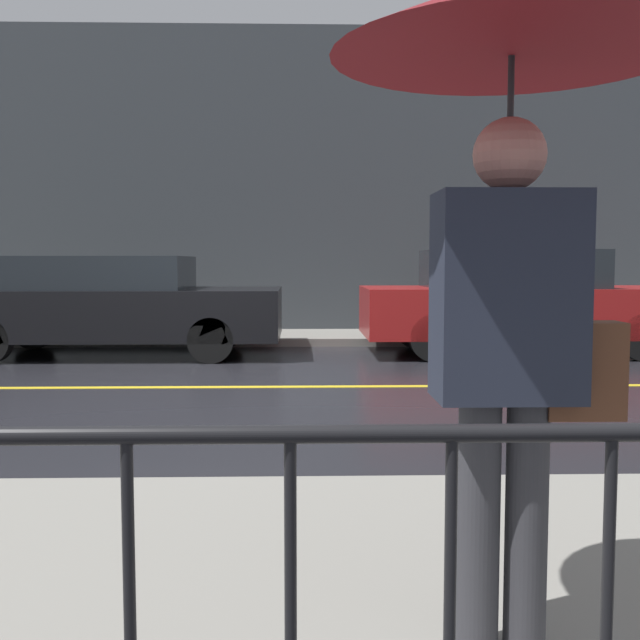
{
  "coord_description": "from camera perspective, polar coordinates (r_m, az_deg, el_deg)",
  "views": [
    {
      "loc": [
        0.94,
        -8.02,
        1.36
      ],
      "look_at": [
        1.07,
        -3.1,
        0.97
      ],
      "focal_mm": 42.0,
      "sensor_mm": 36.0,
      "label": 1
    }
  ],
  "objects": [
    {
      "name": "building_storefront",
      "position": [
        13.86,
        -5.48,
        10.34
      ],
      "size": [
        28.0,
        0.3,
        5.55
      ],
      "color": "#383D42",
      "rests_on": "ground_plane"
    },
    {
      "name": "sidewalk_near",
      "position": [
        3.12,
        -20.28,
        -20.31
      ],
      "size": [
        28.0,
        3.07,
        0.13
      ],
      "color": "gray",
      "rests_on": "ground_plane"
    },
    {
      "name": "car_black",
      "position": [
        11.18,
        -15.56,
        1.14
      ],
      "size": [
        4.75,
        1.93,
        1.43
      ],
      "color": "black",
      "rests_on": "ground_plane"
    },
    {
      "name": "ground_plane",
      "position": [
        8.19,
        -8.12,
        -5.1
      ],
      "size": [
        80.0,
        80.0,
        0.0
      ],
      "primitive_type": "plane",
      "color": "black"
    },
    {
      "name": "car_red",
      "position": [
        11.3,
        14.88,
        1.39
      ],
      "size": [
        4.62,
        1.77,
        1.52
      ],
      "color": "maroon",
      "rests_on": "ground_plane"
    },
    {
      "name": "lane_marking",
      "position": [
        8.19,
        -8.12,
        -5.07
      ],
      "size": [
        25.2,
        0.12,
        0.01
      ],
      "color": "gold",
      "rests_on": "ground_plane"
    },
    {
      "name": "pedestrian",
      "position": [
        2.4,
        14.43,
        15.07
      ],
      "size": [
        1.09,
        1.09,
        2.09
      ],
      "color": "#333338",
      "rests_on": "sidewalk_near"
    },
    {
      "name": "sidewalk_far",
      "position": [
        12.82,
        -5.71,
        -1.33
      ],
      "size": [
        28.0,
        1.78,
        0.13
      ],
      "color": "gray",
      "rests_on": "ground_plane"
    }
  ]
}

